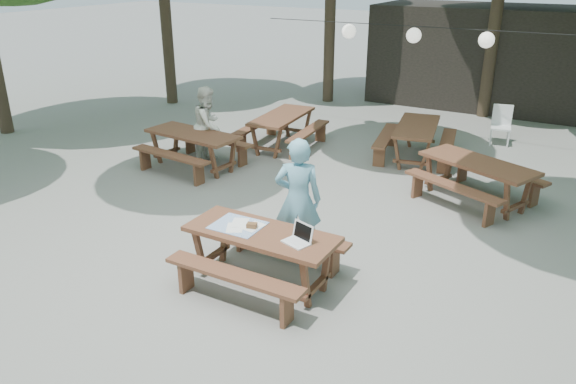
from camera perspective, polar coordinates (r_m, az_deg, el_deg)
The scene contains 13 objects.
ground at distance 8.75m, azimuth 0.47°, elevation -4.57°, with size 80.00×80.00×0.00m, color slate.
pavilion at distance 17.81m, azimuth 19.12°, elevation 12.98°, with size 6.00×3.00×2.80m, color black.
main_picnic_table at distance 7.41m, azimuth -2.69°, elevation -6.55°, with size 2.00×1.58×0.75m.
picnic_table_nw at distance 11.68m, azimuth -9.56°, elevation 4.27°, with size 2.07×1.76×0.75m.
picnic_table_ne at distance 10.39m, azimuth 18.55°, elevation 1.06°, with size 2.37×2.21×0.75m.
picnic_table_far_w at distance 12.87m, azimuth -0.61°, elevation 6.28°, with size 1.73×2.06×0.75m.
picnic_table_far_e at distance 12.36m, azimuth 12.85°, elevation 5.03°, with size 1.91×2.17×0.75m.
woman at distance 7.80m, azimuth 1.03°, elevation -0.79°, with size 0.65×0.43×1.79m, color #6EB0CA.
second_person at distance 11.87m, azimuth -8.10°, elevation 6.76°, with size 0.78×0.61×1.61m, color white.
plastic_chair at distance 13.98m, azimuth 20.72°, elevation 5.59°, with size 0.51×0.51×0.90m.
laptop at distance 6.95m, azimuth 1.16°, elevation -4.66°, with size 0.39×0.35×0.24m.
tabletop_clutter at distance 7.39m, azimuth -4.82°, elevation -3.39°, with size 0.66×0.56×0.08m.
paper_lanterns at distance 13.50m, azimuth 12.71°, elevation 15.27°, with size 9.00×0.34×0.38m.
Camera 1 is at (3.78, -6.81, 3.98)m, focal length 35.00 mm.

